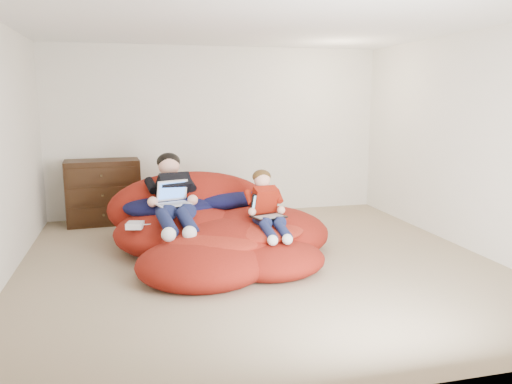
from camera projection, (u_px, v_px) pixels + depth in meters
name	position (u px, v px, depth m)	size (l,w,h in m)	color
room_shell	(259.00, 243.00, 5.32)	(5.10, 5.10, 2.77)	tan
dresser	(103.00, 192.00, 7.00)	(1.03, 0.60, 0.90)	#321D0D
beanbag_pile	(215.00, 230.00, 5.71)	(2.54, 2.50, 0.94)	maroon
cream_pillow	(168.00, 188.00, 6.34)	(0.40, 0.26, 0.26)	white
older_boy	(172.00, 192.00, 5.69)	(0.47, 1.38, 0.77)	black
younger_boy	(266.00, 205.00, 5.38)	(0.32, 0.88, 0.66)	#9D1E0D
laptop_white	(173.00, 198.00, 5.57)	(0.41, 0.41, 0.25)	white
laptop_black	(267.00, 210.00, 5.37)	(0.40, 0.41, 0.25)	black
power_adapter	(135.00, 225.00, 5.29)	(0.17, 0.17, 0.06)	white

